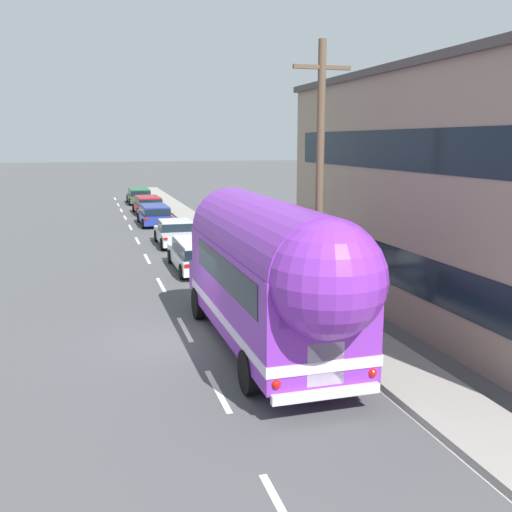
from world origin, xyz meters
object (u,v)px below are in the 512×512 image
(painted_bus, at_px, (271,271))
(car_lead, at_px, (197,253))
(utility_pole, at_px, (320,179))
(car_second, at_px, (175,232))
(car_third, at_px, (154,213))
(car_fourth, at_px, (148,204))
(car_fifth, at_px, (139,195))

(painted_bus, height_order, car_lead, painted_bus)
(utility_pole, bearing_deg, painted_bus, -130.40)
(car_lead, relative_size, car_second, 1.13)
(utility_pole, xyz_separation_m, car_third, (-2.60, 22.75, -3.63))
(painted_bus, bearing_deg, car_third, 90.32)
(car_lead, height_order, car_fourth, same)
(car_second, relative_size, car_third, 0.91)
(car_fourth, bearing_deg, car_fifth, 89.82)
(painted_bus, relative_size, car_fifth, 2.28)
(car_third, xyz_separation_m, car_fourth, (0.21, 6.40, -0.00))
(car_third, relative_size, car_fourth, 1.01)
(utility_pole, relative_size, car_fourth, 1.86)
(car_lead, height_order, car_fifth, same)
(painted_bus, bearing_deg, car_second, 89.73)
(car_second, height_order, car_fifth, same)
(car_second, xyz_separation_m, car_fifth, (0.01, 22.38, 0.06))
(painted_bus, height_order, car_fourth, painted_bus)
(car_fifth, bearing_deg, car_third, -90.96)
(car_second, xyz_separation_m, car_fourth, (-0.01, 14.46, 0.07))
(car_lead, relative_size, car_fourth, 1.05)
(painted_bus, bearing_deg, utility_pole, 49.60)
(car_lead, distance_m, car_third, 14.81)
(painted_bus, bearing_deg, car_lead, 89.74)
(utility_pole, xyz_separation_m, painted_bus, (-2.46, -2.89, -2.12))
(car_lead, distance_m, car_second, 6.74)
(painted_bus, distance_m, car_second, 17.65)
(utility_pole, height_order, car_second, utility_pole)
(car_lead, bearing_deg, car_second, 89.72)
(car_third, height_order, car_fourth, same)
(car_second, distance_m, car_third, 8.07)
(utility_pole, bearing_deg, car_third, 96.52)
(utility_pole, xyz_separation_m, car_lead, (-2.41, 7.95, -3.62))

